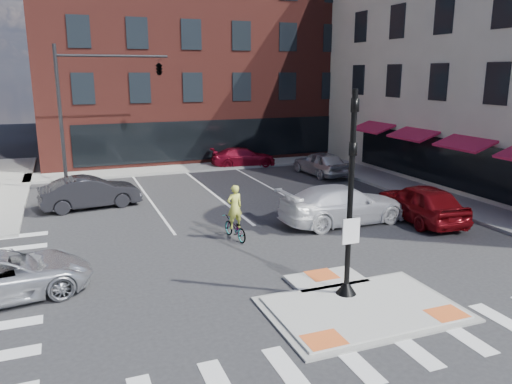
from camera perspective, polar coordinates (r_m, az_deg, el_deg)
name	(u,v)px	position (r m, az deg, el deg)	size (l,w,h in m)	color
ground	(353,303)	(15.14, 11.03, -12.31)	(120.00, 120.00, 0.00)	#28282B
refuge_island	(358,305)	(14.92, 11.57, -12.52)	(5.40, 4.65, 0.13)	gray
sidewalk_e	(425,193)	(28.89, 18.71, -0.10)	(3.00, 24.00, 0.15)	gray
sidewalk_n	(223,165)	(35.62, -3.79, 3.08)	(26.00, 3.00, 0.15)	gray
building_n	(186,57)	(44.68, -7.95, 15.06)	(24.40, 18.40, 15.50)	#58211B
building_far_left	(90,85)	(63.54, -18.49, 11.50)	(10.00, 12.00, 10.00)	slate
building_far_right	(192,76)	(67.47, -7.30, 13.01)	(12.00, 12.00, 12.00)	brown
signal_pole	(349,222)	(14.60, 10.62, -3.34)	(0.60, 0.60, 5.98)	black
mast_arm_signal	(133,78)	(29.69, -13.84, 12.54)	(6.10, 2.24, 8.00)	black
silver_suv	(2,276)	(16.61, -27.06, -8.55)	(2.35, 5.11, 1.42)	silver
red_sedan	(421,202)	(23.49, 18.32, -1.13)	(2.03, 5.05, 1.72)	maroon
white_pickup	(343,204)	(22.34, 9.91, -1.41)	(2.37, 5.83, 1.69)	white
bg_car_dark	(90,192)	(25.81, -18.43, -0.04)	(1.66, 4.75, 1.57)	black
bg_car_silver	(321,163)	(32.59, 7.43, 3.29)	(1.86, 4.63, 1.58)	silver
bg_car_red	(243,157)	(35.48, -1.46, 4.02)	(1.85, 4.56, 1.32)	maroon
cyclist	(235,221)	(19.95, -2.45, -3.33)	(0.85, 1.83, 2.22)	#3F3F44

